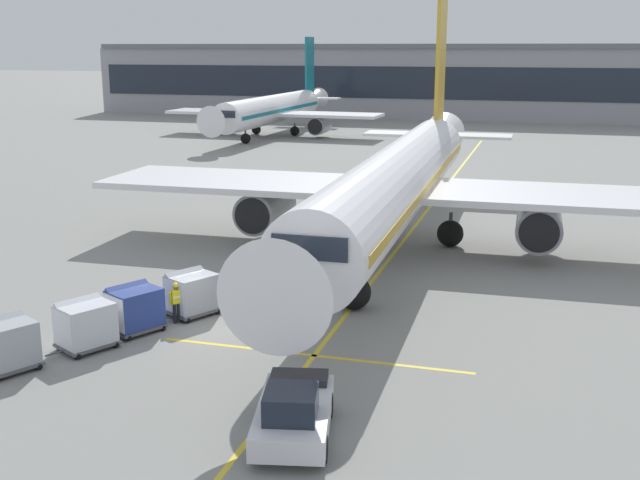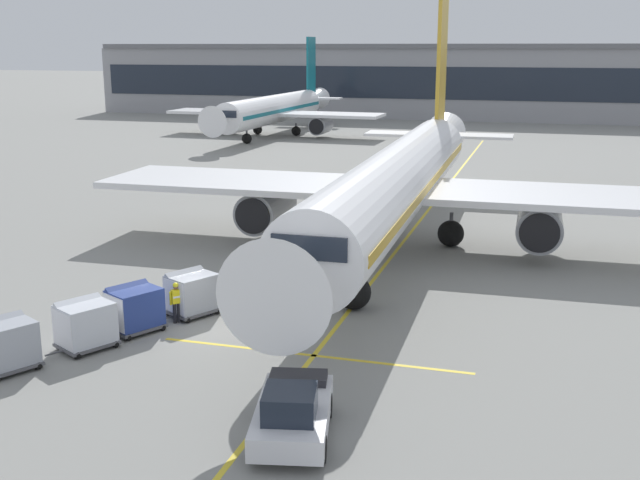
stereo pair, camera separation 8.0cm
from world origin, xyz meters
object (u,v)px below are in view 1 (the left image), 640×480
Objects in this scene: baggage_cart_lead at (191,292)px; baggage_cart_second at (134,308)px; ground_crew_by_carts at (198,287)px; safety_cone_engine_keepout at (287,243)px; ground_crew_marshaller at (176,300)px; distant_airplane at (273,110)px; belt_loader at (262,280)px; baggage_cart_fourth at (5,344)px; pushback_tug at (294,412)px; ground_crew_by_loader at (209,293)px; parked_airplane at (399,181)px; baggage_cart_third at (85,324)px.

baggage_cart_second is at bearing -117.80° from baggage_cart_lead.
baggage_cart_lead is 1.59× the size of ground_crew_by_carts.
ground_crew_marshaller is at bearing -92.20° from safety_cone_engine_keepout.
baggage_cart_second is at bearing -111.07° from ground_crew_by_carts.
safety_cone_engine_keepout is 0.02× the size of distant_airplane.
belt_loader is 1.81× the size of baggage_cart_fourth.
belt_loader is at bearing 61.23° from ground_crew_marshaller.
ground_crew_by_loader is at bearing 126.46° from pushback_tug.
ground_crew_by_loader is (-1.37, -2.82, 0.12)m from belt_loader.
parked_airplane is 14.86m from ground_crew_by_carts.
baggage_cart_fourth is 0.07× the size of distant_airplane.
baggage_cart_second is 3.36m from ground_crew_by_loader.
ground_crew_by_loader is (4.44, 7.44, -0.00)m from baggage_cart_fourth.
baggage_cart_third is 5.63m from ground_crew_by_loader.
parked_airplane reaches higher than distant_airplane.
distant_airplane reaches higher than belt_loader.
baggage_cart_second is at bearing 63.49° from baggage_cart_fourth.
distant_airplane is (-27.46, 75.21, 2.46)m from pushback_tug.
ground_crew_marshaller is at bearing 60.04° from baggage_cart_fourth.
baggage_cart_third is at bearing 155.53° from pushback_tug.
baggage_cart_lead is 3.92× the size of safety_cone_engine_keepout.
ground_crew_marshaller is at bearing -92.82° from ground_crew_by_carts.
pushback_tug is 11.52m from ground_crew_by_loader.
ground_crew_marshaller reaches higher than safety_cone_engine_keepout.
baggage_cart_third is at bearing -111.46° from baggage_cart_second.
safety_cone_engine_keepout is (-1.76, 8.68, -0.54)m from belt_loader.
baggage_cart_second and baggage_cart_third have the same top height.
ground_crew_by_loader is 69.14m from distant_airplane.
baggage_cart_fourth is 75.19m from distant_airplane.
baggage_cart_fourth is (-3.71, -7.29, 0.00)m from baggage_cart_lead.
baggage_cart_fourth is (-9.96, -21.21, -2.83)m from parked_airplane.
baggage_cart_second is 1.00× the size of baggage_cart_fourth.
baggage_cart_third reaches higher than ground_crew_marshaller.
baggage_cart_second is 0.07× the size of distant_airplane.
belt_loader reaches higher than baggage_cart_third.
baggage_cart_lead is at bearing -91.67° from safety_cone_engine_keepout.
baggage_cart_lead reaches higher than ground_crew_marshaller.
baggage_cart_fourth is at bearing -102.06° from safety_cone_engine_keepout.
ground_crew_by_loader is at bearing -88.05° from safety_cone_engine_keepout.
baggage_cart_second is 1.59× the size of ground_crew_by_loader.
ground_crew_by_loader is 2.47× the size of safety_cone_engine_keepout.
parked_airplane is at bearing -63.40° from distant_airplane.
safety_cone_engine_keepout is (-0.39, 11.50, -0.65)m from ground_crew_by_loader.
pushback_tug is at bearing -52.30° from ground_crew_by_carts.
ground_crew_by_carts is at bearing -73.12° from distant_airplane.
safety_cone_engine_keepout is at bearing 91.95° from ground_crew_by_loader.
parked_airplane reaches higher than baggage_cart_lead.
distant_airplane is (-20.62, 65.95, 2.29)m from ground_crew_by_loader.
distant_airplane is at bearing 106.74° from baggage_cart_lead.
belt_loader is 8.87m from safety_cone_engine_keepout.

